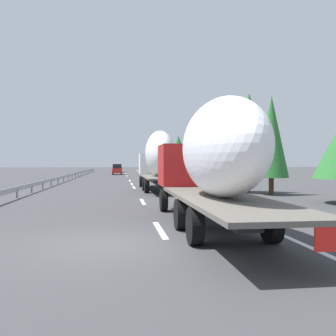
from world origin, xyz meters
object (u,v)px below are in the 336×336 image
(truck_trailing, at_px, (211,159))
(car_red_compact, at_px, (117,169))
(truck_lead, at_px, (158,158))
(car_black_suv, at_px, (118,168))
(road_sign, at_px, (163,164))

(truck_trailing, distance_m, car_red_compact, 58.55)
(truck_trailing, height_order, car_red_compact, truck_trailing)
(truck_lead, xyz_separation_m, car_black_suv, (57.14, 3.35, -1.66))
(car_red_compact, bearing_deg, truck_trailing, -176.60)
(truck_lead, bearing_deg, truck_trailing, -180.00)
(car_black_suv, bearing_deg, truck_lead, -176.64)
(truck_lead, xyz_separation_m, road_sign, (22.74, -3.10, -0.53))
(road_sign, bearing_deg, car_red_compact, 20.09)
(truck_lead, height_order, car_red_compact, truck_lead)
(car_black_suv, bearing_deg, car_red_compact, 179.58)
(car_red_compact, bearing_deg, road_sign, -159.91)
(truck_trailing, bearing_deg, car_red_compact, 3.40)
(road_sign, bearing_deg, truck_lead, 172.24)
(truck_lead, relative_size, truck_trailing, 0.96)
(truck_trailing, height_order, car_black_suv, truck_trailing)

